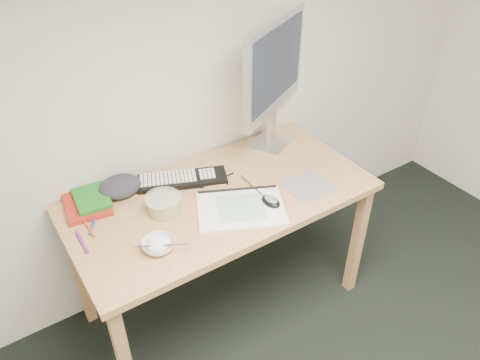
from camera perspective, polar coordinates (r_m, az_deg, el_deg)
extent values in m
plane|color=silver|center=(2.26, -3.29, 16.01)|extent=(3.60, 0.00, 3.60)
cube|color=tan|center=(2.57, 14.10, -7.22)|extent=(0.05, 0.05, 0.71)
cube|color=tan|center=(2.47, -19.10, -10.45)|extent=(0.05, 0.05, 0.71)
cube|color=tan|center=(2.89, 5.77, -0.54)|extent=(0.05, 0.05, 0.71)
cube|color=tan|center=(2.17, -2.32, -2.18)|extent=(1.40, 0.70, 0.03)
cube|color=gray|center=(2.23, 8.32, -0.73)|extent=(0.22, 0.20, 0.00)
cube|color=white|center=(2.07, 0.11, -3.49)|extent=(0.46, 0.41, 0.01)
cube|color=black|center=(2.24, -7.01, 0.05)|extent=(0.44, 0.28, 0.02)
cube|color=silver|center=(2.53, 3.76, 4.55)|extent=(0.26, 0.25, 0.01)
cube|color=silver|center=(2.48, 3.85, 6.44)|extent=(0.07, 0.05, 0.19)
cube|color=silver|center=(2.33, 4.19, 13.74)|extent=(0.53, 0.31, 0.47)
cube|color=black|center=(2.32, 4.20, 13.99)|extent=(0.46, 0.25, 0.37)
ellipsoid|color=black|center=(2.09, 3.79, -2.38)|extent=(0.07, 0.11, 0.03)
imported|color=silver|center=(1.90, -9.93, -7.83)|extent=(0.15, 0.15, 0.04)
cylinder|color=silver|center=(1.86, -9.44, -7.86)|extent=(0.20, 0.12, 0.02)
cylinder|color=gold|center=(2.07, -9.32, -2.93)|extent=(0.19, 0.19, 0.08)
cube|color=maroon|center=(2.20, -18.20, -2.63)|extent=(0.22, 0.28, 0.03)
cube|color=#1A6A1A|center=(2.18, -17.64, -2.11)|extent=(0.16, 0.21, 0.02)
ellipsoid|color=#222429|center=(2.22, -14.44, -0.79)|extent=(0.19, 0.17, 0.07)
cylinder|color=#CF677A|center=(2.16, -4.13, -1.76)|extent=(0.15, 0.08, 0.01)
cylinder|color=tan|center=(2.20, -4.00, -0.78)|extent=(0.17, 0.08, 0.01)
cylinder|color=black|center=(2.24, -2.75, -0.03)|extent=(0.19, 0.03, 0.01)
cylinder|color=#1B3E95|center=(2.08, -17.49, -5.19)|extent=(0.08, 0.11, 0.01)
cylinder|color=#D75019|center=(2.07, -17.90, -5.62)|extent=(0.02, 0.13, 0.01)
cylinder|color=#772486|center=(2.01, -18.70, -7.15)|extent=(0.02, 0.14, 0.01)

